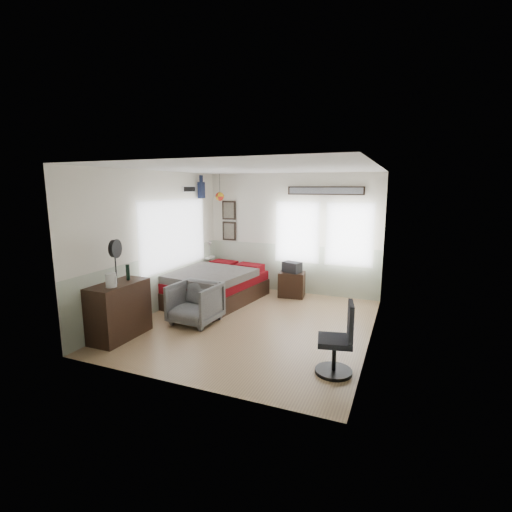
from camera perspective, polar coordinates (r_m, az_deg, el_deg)
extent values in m
cube|color=#A37957|center=(6.70, -0.52, -10.40)|extent=(4.00, 4.50, 0.01)
cube|color=silver|center=(8.44, 5.43, 3.41)|extent=(4.00, 0.02, 2.70)
cube|color=silver|center=(4.41, -12.05, -3.35)|extent=(4.00, 0.02, 2.70)
cube|color=silver|center=(7.35, -15.06, 2.04)|extent=(0.02, 4.50, 2.70)
cube|color=silver|center=(5.88, 17.72, -0.17)|extent=(0.02, 4.50, 2.70)
cube|color=white|center=(6.27, -0.56, 13.37)|extent=(4.00, 4.50, 0.02)
cube|color=#B3BDAA|center=(8.57, 5.33, -1.91)|extent=(4.00, 0.01, 1.10)
cube|color=#B3BDAA|center=(7.50, -14.72, -4.02)|extent=(0.01, 4.50, 1.10)
cube|color=#B3BDAA|center=(6.07, 17.22, -7.60)|extent=(0.01, 4.50, 1.10)
cube|color=silver|center=(7.76, -12.39, 3.32)|extent=(0.03, 2.20, 1.35)
cube|color=silver|center=(8.36, 6.34, 3.66)|extent=(0.95, 0.03, 1.30)
cube|color=silver|center=(8.12, 14.17, 3.20)|extent=(0.95, 0.03, 1.30)
cube|color=black|center=(8.98, -4.15, 3.85)|extent=(0.35, 0.03, 0.45)
cube|color=black|center=(8.94, -4.19, 7.04)|extent=(0.35, 0.03, 0.45)
cube|color=#7F7259|center=(8.97, -4.19, 3.84)|extent=(0.27, 0.01, 0.37)
cube|color=#7F7259|center=(8.93, -4.24, 7.03)|extent=(0.27, 0.01, 0.37)
cube|color=black|center=(8.16, 10.60, 9.86)|extent=(1.65, 0.03, 0.18)
cube|color=gray|center=(8.14, 10.57, 9.86)|extent=(1.58, 0.01, 0.13)
cube|color=white|center=(8.20, -10.26, 10.08)|extent=(0.02, 0.48, 0.14)
sphere|color=red|center=(8.74, -5.60, 9.10)|extent=(0.20, 0.20, 0.20)
cube|color=black|center=(7.98, -6.37, -5.68)|extent=(1.78, 2.33, 0.34)
cube|color=maroon|center=(7.91, -6.41, -3.81)|extent=(1.74, 2.28, 0.19)
cube|color=#5F5C57|center=(7.67, -7.29, -2.97)|extent=(1.76, 1.79, 0.15)
cube|color=maroon|center=(8.77, -5.77, -1.23)|extent=(0.63, 0.44, 0.15)
cube|color=maroon|center=(8.47, -1.54, -1.61)|extent=(0.63, 0.44, 0.15)
cube|color=black|center=(6.37, -20.29, -7.86)|extent=(0.48, 1.00, 0.90)
imported|color=slate|center=(6.71, -9.34, -7.16)|extent=(0.83, 0.85, 0.73)
cube|color=black|center=(8.26, 5.52, -4.35)|extent=(0.60, 0.51, 0.55)
cylinder|color=black|center=(5.16, 11.83, -16.97)|extent=(0.48, 0.48, 0.05)
cylinder|color=black|center=(5.07, 11.92, -14.88)|extent=(0.06, 0.06, 0.37)
cube|color=#24252A|center=(4.99, 12.02, -12.66)|extent=(0.51, 0.51, 0.07)
cube|color=#24252A|center=(4.90, 14.34, -9.71)|extent=(0.14, 0.39, 0.48)
cylinder|color=silver|center=(6.02, -21.41, -3.49)|extent=(0.16, 0.16, 0.21)
cube|color=silver|center=(5.96, -20.76, -3.50)|extent=(0.02, 0.02, 0.13)
cylinder|color=black|center=(6.39, -19.11, -2.36)|extent=(0.06, 0.06, 0.26)
cylinder|color=black|center=(6.13, -20.77, -1.61)|extent=(0.02, 0.02, 0.55)
cylinder|color=black|center=(6.08, -20.95, 1.07)|extent=(0.12, 0.28, 0.27)
cylinder|color=black|center=(6.05, -20.70, 1.05)|extent=(0.08, 0.29, 0.29)
cube|color=black|center=(8.17, 5.57, -1.72)|extent=(0.44, 0.36, 0.23)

